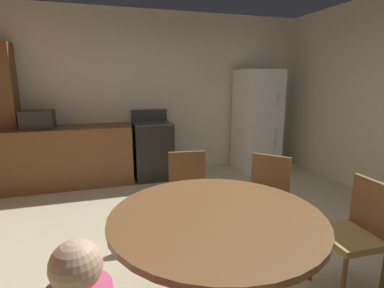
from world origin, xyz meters
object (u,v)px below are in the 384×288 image
dining_table (216,235)px  chair_east (357,230)px  oven_range (153,150)px  microwave (38,120)px  chair_northeast (266,195)px  refrigerator (257,121)px  chair_north (189,189)px

dining_table → chair_east: (1.11, -0.05, -0.11)m
oven_range → microwave: 1.74m
chair_east → chair_northeast: same height
microwave → dining_table: bearing=-63.2°
chair_east → refrigerator: bearing=-102.9°
chair_east → chair_north: bearing=-47.4°
refrigerator → dining_table: 3.60m
chair_east → chair_northeast: (-0.29, 0.80, 0.00)m
chair_north → dining_table: bearing=-0.0°
microwave → chair_east: bearing=-49.5°
microwave → chair_east: microwave is taller
oven_range → refrigerator: size_ratio=0.62×
dining_table → chair_northeast: bearing=42.5°
chair_northeast → microwave: bearing=-86.9°
chair_north → refrigerator: bearing=143.8°
microwave → dining_table: size_ratio=0.32×
microwave → chair_north: microwave is taller
oven_range → chair_north: bearing=-88.8°
chair_northeast → oven_range: bearing=-115.3°
dining_table → chair_east: 1.12m
refrigerator → microwave: 3.51m
refrigerator → chair_northeast: (-1.13, -2.27, -0.38)m
dining_table → chair_north: size_ratio=1.56×
oven_range → chair_northeast: (0.72, -2.32, 0.03)m
refrigerator → dining_table: bearing=-122.9°
chair_northeast → chair_north: same height
refrigerator → microwave: refrigerator is taller
oven_range → chair_north: size_ratio=1.26×
chair_northeast → chair_east: bearing=67.5°
chair_northeast → chair_north: bearing=-69.9°
dining_table → chair_northeast: chair_northeast is taller
oven_range → chair_north: (0.04, -1.97, 0.03)m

